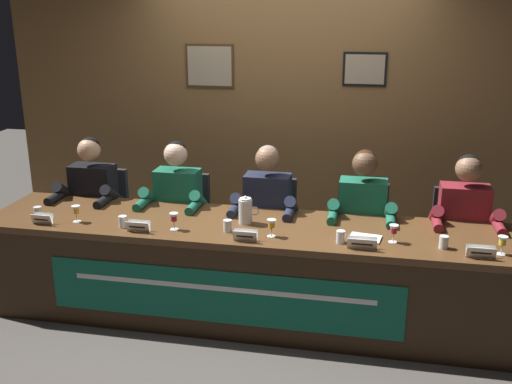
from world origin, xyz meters
TOP-DOWN VIEW (x-y plane):
  - ground_plane at (0.00, 0.00)m, footprint 12.00×12.00m
  - wall_back_panelled at (-0.00, 1.38)m, footprint 5.22×0.14m
  - conference_table at (-0.00, -0.12)m, footprint 4.02×0.81m
  - chair_far_left at (-1.49, 0.59)m, footprint 0.44×0.45m
  - panelist_far_left at (-1.49, 0.39)m, footprint 0.51×0.48m
  - nameplate_far_left at (-1.52, -0.29)m, footprint 0.15×0.06m
  - juice_glass_far_left at (-1.30, -0.19)m, footprint 0.06×0.06m
  - water_cup_far_left at (-1.63, -0.17)m, footprint 0.06×0.06m
  - chair_left at (-0.74, 0.59)m, footprint 0.44×0.45m
  - panelist_left at (-0.74, 0.39)m, footprint 0.51×0.48m
  - nameplate_left at (-0.78, -0.29)m, footprint 0.17×0.06m
  - juice_glass_left at (-0.55, -0.21)m, footprint 0.06×0.06m
  - water_cup_left at (-0.92, -0.23)m, footprint 0.06×0.06m
  - chair_center at (0.00, 0.59)m, footprint 0.44×0.45m
  - panelist_center at (0.00, 0.39)m, footprint 0.51×0.48m
  - nameplate_center at (-0.01, -0.31)m, footprint 0.16×0.06m
  - juice_glass_center at (0.15, -0.20)m, footprint 0.06×0.06m
  - water_cup_center at (-0.17, -0.17)m, footprint 0.06×0.06m
  - chair_right at (0.74, 0.59)m, footprint 0.44×0.45m
  - panelist_right at (0.74, 0.39)m, footprint 0.51×0.48m
  - nameplate_right at (0.76, -0.30)m, footprint 0.19×0.06m
  - juice_glass_right at (0.96, -0.14)m, footprint 0.06×0.06m
  - water_cup_right at (0.62, -0.22)m, footprint 0.06×0.06m
  - chair_far_right at (1.49, 0.59)m, footprint 0.44×0.45m
  - panelist_far_right at (1.49, 0.39)m, footprint 0.51×0.48m
  - nameplate_far_right at (1.50, -0.30)m, footprint 0.18×0.06m
  - juice_glass_far_right at (1.64, -0.21)m, footprint 0.06×0.06m
  - water_cup_far_right at (1.29, -0.18)m, footprint 0.06×0.06m
  - water_pitcher_central at (-0.08, 0.02)m, footprint 0.15×0.10m
  - document_stack_right at (0.78, -0.12)m, footprint 0.23×0.18m

SIDE VIEW (x-z plane):
  - ground_plane at x=0.00m, z-range 0.00..0.00m
  - chair_far_left at x=-1.49m, z-range -0.01..0.88m
  - chair_left at x=-0.74m, z-range -0.01..0.88m
  - chair_center at x=0.00m, z-range -0.01..0.88m
  - chair_right at x=0.74m, z-range -0.01..0.88m
  - chair_far_right at x=1.49m, z-range -0.01..0.88m
  - conference_table at x=0.00m, z-range 0.15..0.88m
  - panelist_far_left at x=-1.49m, z-range 0.10..1.32m
  - panelist_left at x=-0.74m, z-range 0.10..1.32m
  - panelist_center at x=0.00m, z-range 0.10..1.32m
  - panelist_right at x=0.74m, z-range 0.10..1.32m
  - panelist_far_right at x=1.49m, z-range 0.10..1.32m
  - document_stack_right at x=0.78m, z-range 0.74..0.75m
  - water_cup_far_left at x=-1.63m, z-range 0.73..0.82m
  - water_cup_left at x=-0.92m, z-range 0.73..0.82m
  - water_cup_center at x=-0.17m, z-range 0.73..0.82m
  - water_cup_right at x=0.62m, z-range 0.73..0.82m
  - water_cup_far_right at x=1.29m, z-range 0.73..0.82m
  - nameplate_far_right at x=1.50m, z-range 0.74..0.82m
  - nameplate_far_left at x=-1.52m, z-range 0.74..0.82m
  - nameplate_left at x=-0.78m, z-range 0.74..0.82m
  - nameplate_center at x=-0.01m, z-range 0.74..0.82m
  - nameplate_right at x=0.76m, z-range 0.74..0.82m
  - juice_glass_far_left at x=-1.30m, z-range 0.76..0.89m
  - juice_glass_left at x=-0.55m, z-range 0.76..0.89m
  - juice_glass_center at x=0.15m, z-range 0.76..0.89m
  - juice_glass_right at x=0.96m, z-range 0.76..0.89m
  - juice_glass_far_right at x=1.64m, z-range 0.76..0.89m
  - water_pitcher_central at x=-0.08m, z-range 0.73..0.94m
  - wall_back_panelled at x=0.00m, z-range 0.00..2.60m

